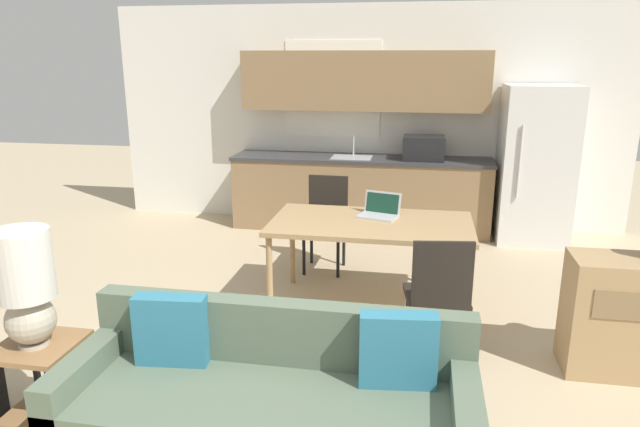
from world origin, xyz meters
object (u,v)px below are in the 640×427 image
refrigerator (535,165)px  dining_chair_near_right (438,293)px  laptop (380,211)px  table_lamp (26,284)px  side_table (42,372)px  dining_chair_far_left (326,218)px  dining_table (371,228)px  couch (271,401)px

refrigerator → dining_chair_near_right: refrigerator is taller
refrigerator → laptop: bearing=-128.4°
dining_chair_near_right → laptop: bearing=-72.6°
refrigerator → table_lamp: refrigerator is taller
side_table → table_lamp: (-0.01, -0.02, 0.54)m
dining_chair_far_left → dining_chair_near_right: size_ratio=1.00×
dining_table → couch: 2.05m
refrigerator → couch: refrigerator is taller
dining_table → dining_chair_near_right: 1.01m
dining_chair_far_left → laptop: (0.58, -0.68, 0.29)m
dining_table → couch: bearing=-99.7°
side_table → dining_table: bearing=49.9°
table_lamp → dining_chair_near_right: bearing=27.8°
table_lamp → dining_chair_near_right: (2.23, 1.18, -0.38)m
refrigerator → dining_table: 2.78m
side_table → dining_chair_far_left: bearing=68.1°
refrigerator → side_table: size_ratio=3.32×
dining_table → laptop: (0.05, 0.18, 0.11)m
table_lamp → dining_chair_far_left: table_lamp is taller
couch → refrigerator: bearing=64.5°
couch → dining_chair_far_left: size_ratio=2.29×
dining_chair_near_right → couch: bearing=44.3°
table_lamp → dining_chair_near_right: 2.55m
table_lamp → dining_chair_far_left: 3.12m
couch → dining_chair_far_left: (-0.19, 2.84, 0.20)m
refrigerator → laptop: (-1.61, -2.03, -0.08)m
dining_table → side_table: bearing=-130.1°
refrigerator → dining_table: size_ratio=1.07×
couch → laptop: (0.39, 2.17, 0.48)m
refrigerator → dining_chair_far_left: 2.61m
dining_chair_far_left → dining_chair_near_right: bearing=-56.0°
refrigerator → dining_chair_near_right: size_ratio=1.91×
table_lamp → laptop: table_lamp is taller
dining_table → side_table: size_ratio=3.09×
dining_table → dining_chair_far_left: (-0.53, 0.86, -0.18)m
couch → side_table: couch is taller
dining_table → dining_chair_far_left: bearing=121.6°
table_lamp → laptop: bearing=51.6°
dining_table → laptop: size_ratio=4.41×
side_table → refrigerator: bearing=51.5°
dining_table → table_lamp: 2.63m
dining_table → table_lamp: table_lamp is taller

